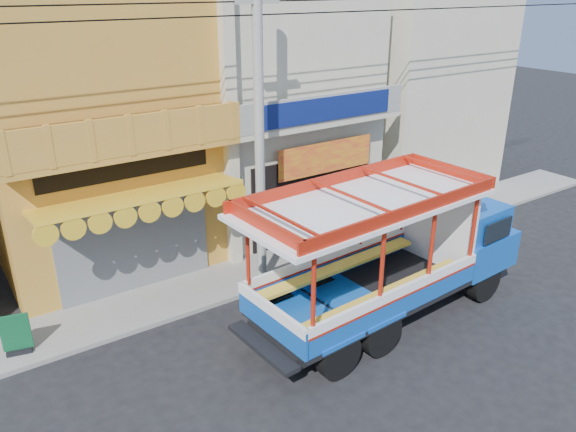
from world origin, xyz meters
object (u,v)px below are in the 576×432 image
at_px(potted_plant_a, 350,221).
at_px(potted_plant_c, 338,222).
at_px(green_sign, 17,337).
at_px(songthaew_truck, 405,248).
at_px(potted_plant_b, 344,233).
at_px(utility_pole, 264,110).

relative_size(potted_plant_a, potted_plant_c, 0.88).
xyz_separation_m(green_sign, potted_plant_c, (10.10, 0.86, 0.13)).
xyz_separation_m(songthaew_truck, potted_plant_b, (0.92, 3.49, -1.15)).
bearing_deg(utility_pole, potted_plant_b, 6.91).
distance_m(songthaew_truck, potted_plant_c, 4.65).
xyz_separation_m(utility_pole, potted_plant_a, (4.00, 1.11, -4.44)).
height_order(utility_pole, potted_plant_c, utility_pole).
height_order(songthaew_truck, potted_plant_c, songthaew_truck).
xyz_separation_m(potted_plant_b, potted_plant_c, (0.43, 0.81, 0.02)).
bearing_deg(potted_plant_a, green_sign, 161.03).
distance_m(potted_plant_b, potted_plant_c, 0.92).
bearing_deg(potted_plant_b, green_sign, 32.20).
bearing_deg(songthaew_truck, green_sign, 158.55).
relative_size(utility_pole, songthaew_truck, 3.47).
bearing_deg(green_sign, utility_pole, -2.90).
xyz_separation_m(green_sign, potted_plant_a, (10.53, 0.77, 0.06)).
relative_size(songthaew_truck, potted_plant_a, 8.52).
distance_m(utility_pole, potted_plant_a, 6.07).
bearing_deg(potted_plant_c, green_sign, -46.68).
xyz_separation_m(utility_pole, potted_plant_b, (3.14, 0.38, -4.40)).
height_order(songthaew_truck, green_sign, songthaew_truck).
bearing_deg(potted_plant_c, potted_plant_a, 116.92).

